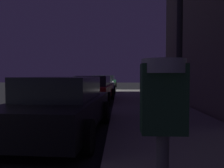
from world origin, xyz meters
name	(u,v)px	position (x,y,z in m)	size (l,w,h in m)	color
parking_meter	(163,138)	(4.46, -0.92, 1.21)	(0.19, 0.19, 1.40)	#59595B
car_black	(62,106)	(2.85, 3.52, 0.71)	(2.22, 4.43, 1.43)	black
car_red	(93,89)	(2.85, 10.01, 0.72)	(2.23, 4.47, 1.43)	maroon
car_white	(103,84)	(2.85, 16.87, 0.71)	(2.23, 4.48, 1.43)	silver
car_green	(107,82)	(2.85, 22.74, 0.72)	(2.26, 4.46, 1.43)	#19592D
street_lamp	(180,0)	(5.90, 4.17, 3.51)	(0.44, 0.44, 5.01)	black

